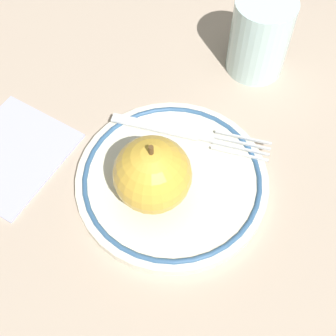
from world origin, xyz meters
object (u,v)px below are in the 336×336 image
Objects in this scene: plate at (168,181)px; fork at (185,133)px; apple_red_whole at (152,175)px; drinking_glass at (260,36)px; napkin_folded at (11,154)px.

plate is 1.23× the size of fork.
apple_red_whole is 0.25m from drinking_glass.
drinking_glass is 0.34m from napkin_folded.
drinking_glass is at bearing -110.51° from napkin_folded.
plate reaches higher than napkin_folded.
fork reaches higher than plate.
drinking_glass is at bearing -78.20° from plate.
drinking_glass is (0.04, -0.21, 0.04)m from plate.
plate is 0.22m from drinking_glass.
fork is 1.30× the size of napkin_folded.
napkin_folded is (0.17, 0.08, -0.05)m from apple_red_whole.
fork is at bearing 96.45° from drinking_glass.
fork reaches higher than napkin_folded.
apple_red_whole reaches higher than plate.
napkin_folded is (0.14, 0.16, -0.01)m from fork.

